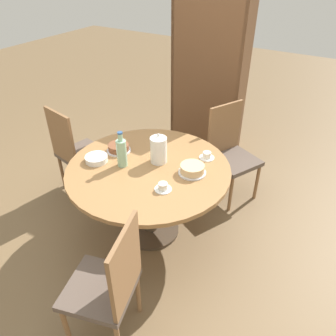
% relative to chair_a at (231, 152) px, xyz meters
% --- Properties ---
extents(ground_plane, '(14.00, 14.00, 0.00)m').
position_rel_chair_a_xyz_m(ground_plane, '(-0.37, -0.92, -0.51)').
color(ground_plane, brown).
extents(dining_table, '(1.36, 1.36, 0.72)m').
position_rel_chair_a_xyz_m(dining_table, '(-0.37, -0.92, 0.09)').
color(dining_table, '#473828').
rests_on(dining_table, ground_plane).
extents(chair_a, '(0.56, 0.56, 0.98)m').
position_rel_chair_a_xyz_m(chair_a, '(0.00, 0.00, 0.00)').
color(chair_a, olive).
rests_on(chair_a, ground_plane).
extents(chair_b, '(0.49, 0.49, 0.98)m').
position_rel_chair_a_xyz_m(chair_b, '(-1.36, -0.80, 0.00)').
color(chair_b, olive).
rests_on(chair_b, ground_plane).
extents(chair_c, '(0.52, 0.52, 0.98)m').
position_rel_chair_a_xyz_m(chair_c, '(-0.04, -1.86, 0.00)').
color(chair_c, olive).
rests_on(chair_c, ground_plane).
extents(bookshelf, '(0.84, 0.28, 2.00)m').
position_rel_chair_a_xyz_m(bookshelf, '(-0.59, 0.62, 0.45)').
color(bookshelf, brown).
rests_on(bookshelf, ground_plane).
extents(coffee_pot, '(0.14, 0.14, 0.27)m').
position_rel_chair_a_xyz_m(coffee_pot, '(-0.35, -0.81, 0.34)').
color(coffee_pot, white).
rests_on(coffee_pot, dining_table).
extents(water_bottle, '(0.08, 0.08, 0.31)m').
position_rel_chair_a_xyz_m(water_bottle, '(-0.57, -1.01, 0.34)').
color(water_bottle, '#99C6A3').
rests_on(water_bottle, dining_table).
extents(cake_main, '(0.23, 0.23, 0.08)m').
position_rel_chair_a_xyz_m(cake_main, '(-0.02, -0.81, 0.25)').
color(cake_main, silver).
rests_on(cake_main, dining_table).
extents(cake_second, '(0.21, 0.21, 0.07)m').
position_rel_chair_a_xyz_m(cake_second, '(-0.74, -0.85, 0.24)').
color(cake_second, silver).
rests_on(cake_second, dining_table).
extents(cup_a, '(0.13, 0.13, 0.06)m').
position_rel_chair_a_xyz_m(cup_a, '(-0.11, -1.12, 0.24)').
color(cup_a, white).
rests_on(cup_a, dining_table).
extents(cup_b, '(0.13, 0.13, 0.06)m').
position_rel_chair_a_xyz_m(cup_b, '(-0.02, -0.55, 0.24)').
color(cup_b, white).
rests_on(cup_b, dining_table).
extents(plate_stack, '(0.19, 0.19, 0.05)m').
position_rel_chair_a_xyz_m(plate_stack, '(-0.80, -1.08, 0.24)').
color(plate_stack, white).
rests_on(plate_stack, dining_table).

